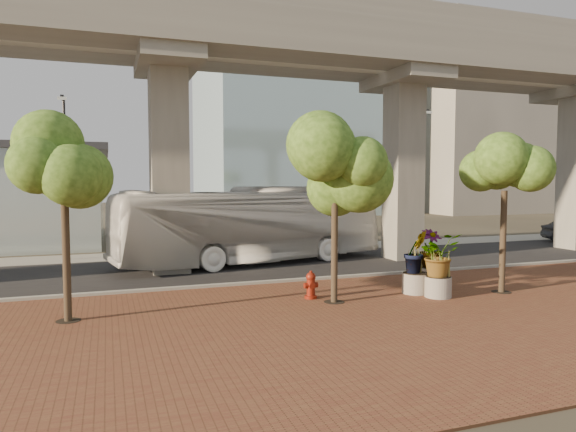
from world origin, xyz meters
name	(u,v)px	position (x,y,z in m)	size (l,w,h in m)	color
ground	(311,272)	(0.00, 0.00, 0.00)	(160.00, 160.00, 0.00)	#332F25
brick_plaza	(409,315)	(0.00, -8.00, 0.03)	(70.00, 13.00, 0.06)	brown
asphalt_road	(296,265)	(0.00, 2.00, 0.02)	(90.00, 8.00, 0.04)	black
curb_strip	(329,278)	(0.00, -2.00, 0.08)	(70.00, 0.25, 0.16)	#9E9C93
far_sidewalk	(263,250)	(0.00, 7.50, 0.03)	(90.00, 3.00, 0.06)	#9E9C93
transit_viaduct	(296,115)	(0.00, 2.00, 7.29)	(72.00, 5.60, 12.40)	gray
midrise_block	(473,122)	(38.00, 36.00, 12.00)	(18.00, 16.00, 24.00)	#A19C90
transit_bus	(252,226)	(-1.89, 3.17, 1.90)	(3.19, 13.60, 3.79)	silver
fire_hydrant	(311,285)	(-2.03, -5.03, 0.52)	(0.48, 0.43, 0.96)	maroon
planter_front	(439,258)	(2.26, -6.32, 1.43)	(2.05, 2.05, 2.26)	gray
planter_right	(430,251)	(3.36, -4.26, 1.37)	(2.02, 2.02, 2.16)	#9B968C
planter_left	(416,255)	(1.85, -5.53, 1.45)	(2.09, 2.09, 2.29)	#9F9A8F
street_tree_far_west	(63,163)	(-9.78, -5.34, 4.66)	(3.59, 3.59, 6.25)	#483A29
street_tree_near_west	(335,171)	(-1.50, -5.81, 4.47)	(3.68, 3.68, 6.10)	#483A29
street_tree_near_east	(505,164)	(4.93, -6.44, 4.75)	(3.40, 3.40, 6.26)	#483A29
streetlamp_west	(65,167)	(-10.60, 7.18, 4.84)	(0.41, 1.20, 8.29)	#2D2D32
streetlamp_east	(419,167)	(10.44, 7.24, 4.98)	(0.42, 1.24, 8.54)	#2A2B2F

